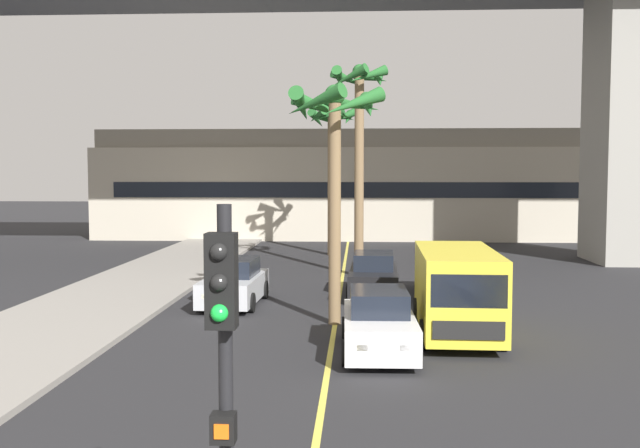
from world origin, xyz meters
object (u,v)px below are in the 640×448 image
(palm_tree_near_median, at_px, (332,143))
(palm_tree_mid_median, at_px, (335,132))
(car_queue_third, at_px, (373,276))
(car_queue_front, at_px, (445,275))
(car_queue_fourth, at_px, (234,284))
(palm_tree_far_median, at_px, (359,116))
(delivery_van, at_px, (457,289))
(traffic_light_median_near, at_px, (224,388))
(car_queue_second, at_px, (379,324))

(palm_tree_near_median, xyz_separation_m, palm_tree_mid_median, (0.77, -17.66, -0.38))
(car_queue_third, bearing_deg, car_queue_front, 6.93)
(car_queue_third, bearing_deg, car_queue_fourth, -157.02)
(palm_tree_mid_median, bearing_deg, palm_tree_far_median, 86.00)
(car_queue_fourth, distance_m, delivery_van, 8.11)
(palm_tree_far_median, bearing_deg, traffic_light_median_near, -92.46)
(car_queue_front, height_order, palm_tree_far_median, palm_tree_far_median)
(car_queue_third, xyz_separation_m, palm_tree_far_median, (-0.53, 5.06, 6.14))
(car_queue_second, xyz_separation_m, delivery_van, (2.16, 1.93, 0.57))
(car_queue_front, bearing_deg, delivery_van, -94.19)
(car_queue_second, xyz_separation_m, palm_tree_near_median, (-1.97, 21.02, 5.29))
(delivery_van, height_order, traffic_light_median_near, traffic_light_median_near)
(car_queue_second, bearing_deg, car_queue_front, 72.81)
(delivery_van, bearing_deg, car_queue_front, 85.81)
(delivery_van, distance_m, palm_tree_near_median, 20.10)
(car_queue_fourth, distance_m, palm_tree_far_median, 10.25)
(car_queue_third, bearing_deg, palm_tree_far_median, 96.02)
(palm_tree_far_median, bearing_deg, car_queue_front, -56.45)
(delivery_van, height_order, palm_tree_far_median, palm_tree_far_median)
(palm_tree_near_median, bearing_deg, car_queue_third, -81.12)
(car_queue_second, xyz_separation_m, car_queue_third, (0.03, 8.23, 0.00))
(palm_tree_far_median, bearing_deg, palm_tree_near_median, 100.72)
(palm_tree_mid_median, bearing_deg, delivery_van, -23.12)
(delivery_van, bearing_deg, car_queue_third, 108.67)
(car_queue_front, height_order, car_queue_third, same)
(car_queue_second, relative_size, palm_tree_far_median, 0.46)
(car_queue_second, bearing_deg, car_queue_third, 89.79)
(traffic_light_median_near, height_order, palm_tree_mid_median, palm_tree_mid_median)
(car_queue_front, height_order, delivery_van, delivery_van)
(car_queue_fourth, xyz_separation_m, delivery_van, (6.85, -4.30, 0.57))
(car_queue_front, height_order, traffic_light_median_near, traffic_light_median_near)
(car_queue_third, xyz_separation_m, car_queue_fourth, (-4.72, -2.00, 0.00))
(traffic_light_median_near, distance_m, palm_tree_mid_median, 15.56)
(car_queue_front, height_order, palm_tree_mid_median, palm_tree_mid_median)
(palm_tree_far_median, bearing_deg, car_queue_second, -87.83)
(car_queue_front, xyz_separation_m, traffic_light_median_near, (-4.23, -20.46, 1.99))
(palm_tree_mid_median, height_order, palm_tree_far_median, palm_tree_far_median)
(delivery_van, distance_m, palm_tree_far_median, 12.93)
(car_queue_second, bearing_deg, palm_tree_mid_median, 109.63)
(delivery_van, xyz_separation_m, palm_tree_near_median, (-4.13, 19.09, 4.72))
(traffic_light_median_near, xyz_separation_m, palm_tree_near_median, (-0.38, 32.94, 3.29))
(car_queue_third, height_order, palm_tree_far_median, palm_tree_far_median)
(car_queue_third, distance_m, palm_tree_mid_median, 7.01)
(palm_tree_near_median, bearing_deg, car_queue_fourth, -100.43)
(car_queue_fourth, height_order, palm_tree_near_median, palm_tree_near_median)
(car_queue_third, height_order, car_queue_fourth, same)
(palm_tree_near_median, relative_size, palm_tree_far_median, 0.88)
(car_queue_second, height_order, car_queue_third, same)
(traffic_light_median_near, bearing_deg, delivery_van, 74.87)
(palm_tree_mid_median, bearing_deg, palm_tree_near_median, 92.49)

